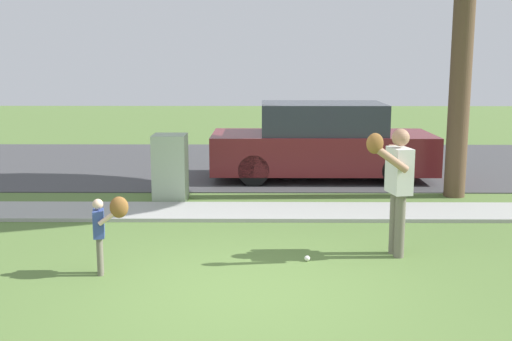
# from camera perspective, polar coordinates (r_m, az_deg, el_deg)

# --- Properties ---
(ground_plane) EXTENTS (48.00, 48.00, 0.00)m
(ground_plane) POSITION_cam_1_polar(r_m,az_deg,el_deg) (10.57, -0.56, -4.04)
(ground_plane) COLOR #567538
(sidewalk_strip) EXTENTS (36.00, 1.20, 0.06)m
(sidewalk_strip) POSITION_cam_1_polar(r_m,az_deg,el_deg) (10.66, -0.55, -3.75)
(sidewalk_strip) COLOR #A3A39E
(sidewalk_strip) RESTS_ON ground
(road_surface) EXTENTS (36.00, 6.80, 0.02)m
(road_surface) POSITION_cam_1_polar(r_m,az_deg,el_deg) (15.56, -0.21, 0.63)
(road_surface) COLOR #424244
(road_surface) RESTS_ON ground
(person_adult) EXTENTS (0.67, 0.73, 1.70)m
(person_adult) POSITION_cam_1_polar(r_m,az_deg,el_deg) (8.39, 12.60, -0.74)
(person_adult) COLOR #6B6656
(person_adult) RESTS_ON ground
(person_child) EXTENTS (0.48, 0.34, 0.99)m
(person_child) POSITION_cam_1_polar(r_m,az_deg,el_deg) (7.76, -13.49, -4.66)
(person_child) COLOR #6B6656
(person_child) RESTS_ON ground
(baseball) EXTENTS (0.07, 0.07, 0.07)m
(baseball) POSITION_cam_1_polar(r_m,az_deg,el_deg) (8.25, 4.65, -7.94)
(baseball) COLOR white
(baseball) RESTS_ON ground
(utility_cabinet) EXTENTS (0.60, 0.62, 1.22)m
(utility_cabinet) POSITION_cam_1_polar(r_m,az_deg,el_deg) (11.64, -7.77, 0.26)
(utility_cabinet) COLOR #9EB293
(utility_cabinet) RESTS_ON ground
(parked_suv_maroon) EXTENTS (4.70, 1.90, 1.63)m
(parked_suv_maroon) POSITION_cam_1_polar(r_m,az_deg,el_deg) (13.63, 5.97, 2.52)
(parked_suv_maroon) COLOR maroon
(parked_suv_maroon) RESTS_ON road_surface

